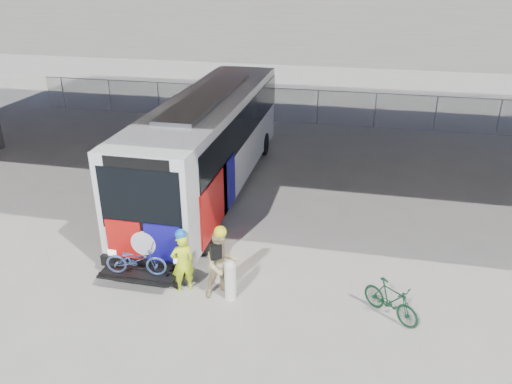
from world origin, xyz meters
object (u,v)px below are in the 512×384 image
(cyclist_tan, at_px, (221,263))
(bike_parked, at_px, (391,300))
(bus, at_px, (210,137))
(bollard, at_px, (230,278))
(cyclist_hivis, at_px, (182,261))

(cyclist_tan, bearing_deg, bike_parked, -35.27)
(bus, bearing_deg, bollard, -69.01)
(bollard, distance_m, cyclist_hivis, 1.33)
(bike_parked, bearing_deg, cyclist_hivis, 129.36)
(bus, xyz_separation_m, cyclist_tan, (2.21, -6.34, -1.16))
(bollard, distance_m, cyclist_tan, 0.44)
(bus, height_order, cyclist_hivis, bus)
(bus, height_order, bike_parked, bus)
(bus, relative_size, cyclist_tan, 6.42)
(bike_parked, bearing_deg, bollard, 131.01)
(bollard, xyz_separation_m, cyclist_tan, (-0.26, 0.11, 0.34))
(bollard, xyz_separation_m, bike_parked, (3.97, 0.11, -0.13))
(cyclist_tan, height_order, bike_parked, cyclist_tan)
(bollard, bearing_deg, bus, 110.99)
(bollard, bearing_deg, cyclist_hivis, 174.98)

